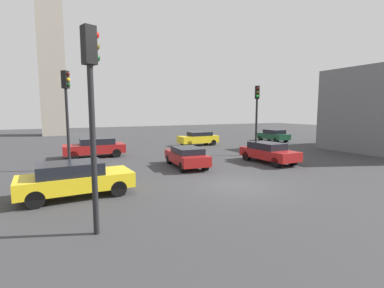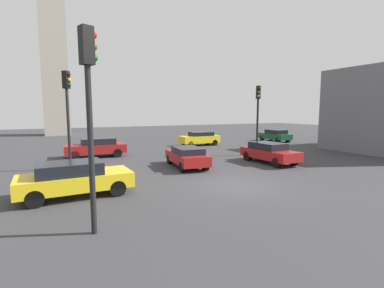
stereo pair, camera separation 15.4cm
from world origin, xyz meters
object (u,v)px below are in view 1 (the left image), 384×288
object	(u,v)px
traffic_light_2	(92,94)
car_1	(95,147)
car_4	(75,178)
car_2	(198,138)
traffic_light_1	(67,102)
car_0	(268,152)
traffic_light_0	(257,107)
car_3	(187,156)
car_5	(273,135)

from	to	relation	value
traffic_light_2	car_1	size ratio (longest dim) A/B	1.29
traffic_light_2	car_1	world-z (taller)	traffic_light_2
car_4	car_2	bearing A→B (deg)	43.36
traffic_light_1	traffic_light_2	distance (m)	9.68
car_0	car_1	size ratio (longest dim) A/B	0.95
traffic_light_0	car_1	bearing A→B (deg)	-81.61
car_3	car_5	bearing A→B (deg)	-53.82
car_2	traffic_light_1	bearing A→B (deg)	29.04
car_1	traffic_light_1	bearing A→B (deg)	66.71
traffic_light_0	car_5	distance (m)	11.54
car_0	car_2	size ratio (longest dim) A/B	1.04
car_3	car_5	distance (m)	17.85
car_1	car_2	xyz separation A→B (m)	(10.43, 2.84, -0.03)
car_1	car_3	world-z (taller)	car_1
traffic_light_1	car_0	distance (m)	13.03
car_2	car_5	distance (m)	9.58
traffic_light_1	traffic_light_2	xyz separation A→B (m)	(0.15, -9.68, -0.03)
car_5	traffic_light_2	bearing A→B (deg)	128.54
car_1	car_2	bearing A→B (deg)	-163.17
car_0	car_4	xyz separation A→B (m)	(-12.28, -2.26, 0.03)
car_1	car_4	size ratio (longest dim) A/B	1.00
car_0	car_1	bearing A→B (deg)	-128.70
car_0	car_1	world-z (taller)	car_1
traffic_light_2	car_5	xyz separation A→B (m)	(21.86, 16.41, -3.23)
traffic_light_1	car_5	distance (m)	23.25
traffic_light_1	car_1	bearing A→B (deg)	104.61
car_4	car_0	bearing A→B (deg)	8.17
traffic_light_1	car_1	distance (m)	5.77
car_4	car_5	xyz separation A→B (m)	(22.14, 12.38, -0.04)
car_0	traffic_light_0	bearing A→B (deg)	153.89
car_5	car_3	bearing A→B (deg)	121.76
traffic_light_2	car_4	bearing A→B (deg)	74.89
traffic_light_2	car_5	world-z (taller)	traffic_light_2
car_2	car_5	bearing A→B (deg)	176.33
car_2	car_5	size ratio (longest dim) A/B	1.01
car_3	car_2	bearing A→B (deg)	-25.87
traffic_light_2	car_2	bearing A→B (deg)	34.87
traffic_light_1	car_4	bearing A→B (deg)	-51.79
car_0	car_5	bearing A→B (deg)	134.40
car_3	car_4	xyz separation A→B (m)	(-6.70, -3.43, 0.08)
car_0	car_2	world-z (taller)	car_2
traffic_light_1	car_3	bearing A→B (deg)	20.81
traffic_light_0	car_2	size ratio (longest dim) A/B	1.34
car_3	traffic_light_0	bearing A→B (deg)	-69.62
car_1	car_5	xyz separation A→B (m)	(20.00, 2.39, -0.05)
car_4	traffic_light_1	bearing A→B (deg)	86.46
car_0	car_5	xyz separation A→B (m)	(9.86, 10.12, -0.02)
car_0	car_3	distance (m)	5.70
traffic_light_2	car_3	bearing A→B (deg)	30.20
car_1	car_3	distance (m)	8.00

